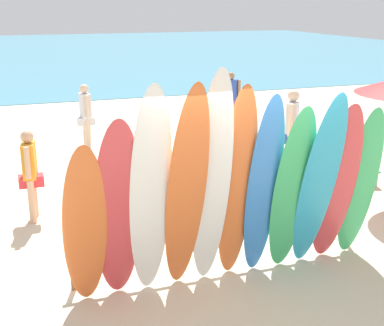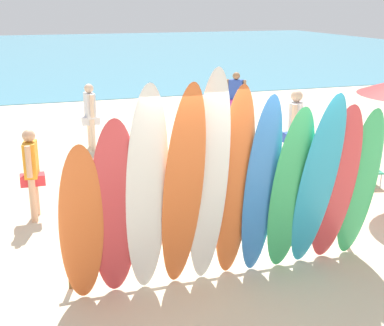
# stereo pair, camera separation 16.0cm
# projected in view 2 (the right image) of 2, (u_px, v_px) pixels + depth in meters

# --- Properties ---
(ground) EXTENTS (60.00, 60.00, 0.00)m
(ground) POSITION_uv_depth(u_px,v_px,m) (88.00, 96.00, 19.92)
(ground) COLOR beige
(ocean_water) EXTENTS (60.00, 40.00, 0.02)m
(ocean_water) POSITION_uv_depth(u_px,v_px,m) (54.00, 52.00, 37.11)
(ocean_water) COLOR teal
(ocean_water) RESTS_ON ground
(surfboard_rack) EXTENTS (4.09, 0.07, 0.60)m
(surfboard_rack) POSITION_uv_depth(u_px,v_px,m) (221.00, 231.00, 7.04)
(surfboard_rack) COLOR brown
(surfboard_rack) RESTS_ON ground
(surfboard_orange_0) EXTENTS (0.52, 0.50, 2.03)m
(surfboard_orange_0) POSITION_uv_depth(u_px,v_px,m) (81.00, 226.00, 5.93)
(surfboard_orange_0) COLOR orange
(surfboard_orange_0) RESTS_ON ground
(surfboard_red_1) EXTENTS (0.57, 0.56, 2.29)m
(surfboard_red_1) POSITION_uv_depth(u_px,v_px,m) (115.00, 211.00, 6.00)
(surfboard_red_1) COLOR #D13D42
(surfboard_red_1) RESTS_ON ground
(surfboard_white_2) EXTENTS (0.49, 0.63, 2.66)m
(surfboard_white_2) POSITION_uv_depth(u_px,v_px,m) (147.00, 195.00, 5.99)
(surfboard_white_2) COLOR white
(surfboard_white_2) RESTS_ON ground
(surfboard_orange_3) EXTENTS (0.52, 0.77, 2.66)m
(surfboard_orange_3) POSITION_uv_depth(u_px,v_px,m) (183.00, 192.00, 6.08)
(surfboard_orange_3) COLOR orange
(surfboard_orange_3) RESTS_ON ground
(surfboard_white_4) EXTENTS (0.48, 0.60, 2.78)m
(surfboard_white_4) POSITION_uv_depth(u_px,v_px,m) (209.00, 182.00, 6.22)
(surfboard_white_4) COLOR white
(surfboard_white_4) RESTS_ON ground
(surfboard_orange_5) EXTENTS (0.47, 0.49, 2.56)m
(surfboard_orange_5) POSITION_uv_depth(u_px,v_px,m) (234.00, 186.00, 6.44)
(surfboard_orange_5) COLOR orange
(surfboard_orange_5) RESTS_ON ground
(surfboard_blue_6) EXTENTS (0.50, 0.52, 2.43)m
(surfboard_blue_6) POSITION_uv_depth(u_px,v_px,m) (261.00, 188.00, 6.53)
(surfboard_blue_6) COLOR #337AD1
(surfboard_blue_6) RESTS_ON ground
(surfboard_green_7) EXTENTS (0.57, 0.54, 2.28)m
(surfboard_green_7) POSITION_uv_depth(u_px,v_px,m) (290.00, 192.00, 6.64)
(surfboard_green_7) COLOR #38B266
(surfboard_green_7) RESTS_ON ground
(surfboard_teal_8) EXTENTS (0.60, 0.71, 2.44)m
(surfboard_teal_8) POSITION_uv_depth(u_px,v_px,m) (317.00, 184.00, 6.68)
(surfboard_teal_8) COLOR #289EC6
(surfboard_teal_8) RESTS_ON ground
(surfboard_red_9) EXTENTS (0.60, 0.61, 2.27)m
(surfboard_red_9) POSITION_uv_depth(u_px,v_px,m) (336.00, 186.00, 6.87)
(surfboard_red_9) COLOR #D13D42
(surfboard_red_9) RESTS_ON ground
(surfboard_green_10) EXTENTS (0.53, 0.56, 2.19)m
(surfboard_green_10) POSITION_uv_depth(u_px,v_px,m) (360.00, 185.00, 7.01)
(surfboard_green_10) COLOR #38B266
(surfboard_green_10) RESTS_ON ground
(beachgoer_near_rack) EXTENTS (0.45, 0.56, 1.75)m
(beachgoer_near_rack) POSITION_uv_depth(u_px,v_px,m) (295.00, 126.00, 10.67)
(beachgoer_near_rack) COLOR beige
(beachgoer_near_rack) RESTS_ON ground
(beachgoer_strolling) EXTENTS (0.39, 0.56, 1.50)m
(beachgoer_strolling) POSITION_uv_depth(u_px,v_px,m) (32.00, 168.00, 8.47)
(beachgoer_strolling) COLOR tan
(beachgoer_strolling) RESTS_ON ground
(beachgoer_by_water) EXTENTS (0.41, 0.60, 1.58)m
(beachgoer_by_water) POSITION_uv_depth(u_px,v_px,m) (90.00, 112.00, 12.53)
(beachgoer_by_water) COLOR beige
(beachgoer_by_water) RESTS_ON ground
(beachgoer_photographing) EXTENTS (0.48, 0.39, 1.53)m
(beachgoer_photographing) POSITION_uv_depth(u_px,v_px,m) (236.00, 95.00, 14.92)
(beachgoer_photographing) COLOR #9E704C
(beachgoer_photographing) RESTS_ON ground
(beach_chair_red) EXTENTS (0.63, 0.77, 0.82)m
(beach_chair_red) POSITION_uv_depth(u_px,v_px,m) (364.00, 161.00, 10.32)
(beach_chair_red) COLOR #B7B7BC
(beach_chair_red) RESTS_ON ground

